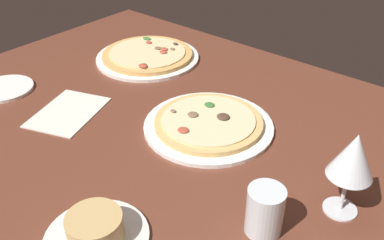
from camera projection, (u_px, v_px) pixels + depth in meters
dining_table at (175, 140)px, 103.52cm from camera, size 150.00×110.00×4.00cm
pizza_main at (209, 124)px, 103.79cm from camera, size 31.57×31.57×3.30cm
pizza_side at (148, 56)px, 136.74cm from camera, size 32.72×32.72×3.39cm
ramekin_on_saucer at (96, 231)px, 73.91cm from camera, size 18.47×18.47×5.41cm
wine_glass_far at (353, 157)px, 74.27cm from camera, size 8.23×8.23×17.41cm
water_glass at (265, 213)px, 74.72cm from camera, size 6.70×6.70×9.29cm
side_plate at (5, 89)px, 120.03cm from camera, size 15.56×15.56×0.90cm
paper_menu at (68, 112)px, 110.12cm from camera, size 20.24×23.52×0.30cm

